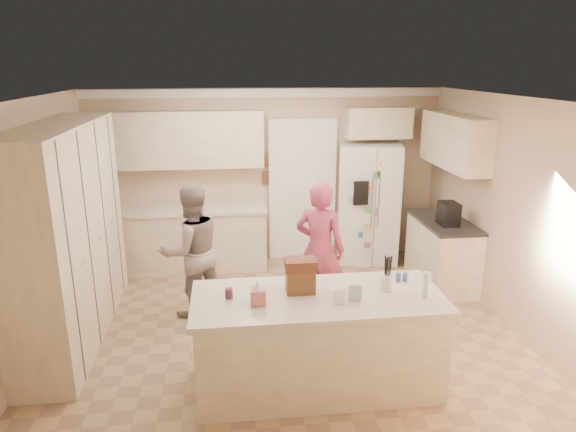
{
  "coord_description": "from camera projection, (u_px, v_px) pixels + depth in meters",
  "views": [
    {
      "loc": [
        -0.58,
        -5.27,
        2.94
      ],
      "look_at": [
        0.1,
        0.35,
        1.25
      ],
      "focal_mm": 32.0,
      "sensor_mm": 36.0,
      "label": 1
    }
  ],
  "objects": [
    {
      "name": "floor",
      "position": [
        283.0,
        329.0,
        5.92
      ],
      "size": [
        5.2,
        4.6,
        0.02
      ],
      "primitive_type": "cube",
      "color": "#9F805B",
      "rests_on": "ground"
    },
    {
      "name": "ceiling",
      "position": [
        282.0,
        97.0,
        5.17
      ],
      "size": [
        5.2,
        4.6,
        0.02
      ],
      "primitive_type": "cube",
      "color": "white",
      "rests_on": "wall_back"
    },
    {
      "name": "wall_back",
      "position": [
        266.0,
        176.0,
        7.74
      ],
      "size": [
        5.2,
        0.02,
        2.6
      ],
      "primitive_type": "cube",
      "color": "#CEB195",
      "rests_on": "ground"
    },
    {
      "name": "wall_front",
      "position": [
        321.0,
        325.0,
        3.35
      ],
      "size": [
        5.2,
        0.02,
        2.6
      ],
      "primitive_type": "cube",
      "color": "#CEB195",
      "rests_on": "ground"
    },
    {
      "name": "wall_left",
      "position": [
        30.0,
        230.0,
        5.25
      ],
      "size": [
        0.02,
        4.6,
        2.6
      ],
      "primitive_type": "cube",
      "color": "#CEB195",
      "rests_on": "ground"
    },
    {
      "name": "wall_right",
      "position": [
        510.0,
        213.0,
        5.85
      ],
      "size": [
        0.02,
        4.6,
        2.6
      ],
      "primitive_type": "cube",
      "color": "#CEB195",
      "rests_on": "ground"
    },
    {
      "name": "crown_back",
      "position": [
        265.0,
        93.0,
        7.34
      ],
      "size": [
        5.2,
        0.08,
        0.12
      ],
      "primitive_type": "cube",
      "color": "white",
      "rests_on": "wall_back"
    },
    {
      "name": "pantry_bank",
      "position": [
        68.0,
        234.0,
        5.51
      ],
      "size": [
        0.6,
        2.6,
        2.35
      ],
      "primitive_type": "cube",
      "color": "beige",
      "rests_on": "floor"
    },
    {
      "name": "back_base_cab",
      "position": [
        191.0,
        240.0,
        7.56
      ],
      "size": [
        2.2,
        0.6,
        0.88
      ],
      "primitive_type": "cube",
      "color": "beige",
      "rests_on": "floor"
    },
    {
      "name": "back_countertop",
      "position": [
        189.0,
        210.0,
        7.42
      ],
      "size": [
        2.24,
        0.63,
        0.04
      ],
      "primitive_type": "cube",
      "color": "beige",
      "rests_on": "back_base_cab"
    },
    {
      "name": "back_upper_cab",
      "position": [
        186.0,
        140.0,
        7.26
      ],
      "size": [
        2.2,
        0.35,
        0.8
      ],
      "primitive_type": "cube",
      "color": "beige",
      "rests_on": "wall_back"
    },
    {
      "name": "doorway_opening",
      "position": [
        302.0,
        192.0,
        7.85
      ],
      "size": [
        0.9,
        0.06,
        2.1
      ],
      "primitive_type": "cube",
      "color": "black",
      "rests_on": "floor"
    },
    {
      "name": "doorway_casing",
      "position": [
        302.0,
        192.0,
        7.82
      ],
      "size": [
        1.02,
        0.03,
        2.22
      ],
      "primitive_type": "cube",
      "color": "white",
      "rests_on": "floor"
    },
    {
      "name": "wall_frame_upper",
      "position": [
        267.0,
        160.0,
        7.64
      ],
      "size": [
        0.15,
        0.02,
        0.2
      ],
      "primitive_type": "cube",
      "color": "brown",
      "rests_on": "wall_back"
    },
    {
      "name": "wall_frame_lower",
      "position": [
        267.0,
        178.0,
        7.71
      ],
      "size": [
        0.15,
        0.02,
        0.2
      ],
      "primitive_type": "cube",
      "color": "brown",
      "rests_on": "wall_back"
    },
    {
      "name": "refrigerator",
      "position": [
        368.0,
        203.0,
        7.79
      ],
      "size": [
        1.02,
        0.86,
        1.8
      ],
      "primitive_type": "cube",
      "rotation": [
        0.0,
        0.0,
        -0.2
      ],
      "color": "white",
      "rests_on": "floor"
    },
    {
      "name": "fridge_seam",
      "position": [
        375.0,
        209.0,
        7.46
      ],
      "size": [
        0.02,
        0.02,
        1.78
      ],
      "primitive_type": "cube",
      "color": "gray",
      "rests_on": "refrigerator"
    },
    {
      "name": "fridge_dispenser",
      "position": [
        361.0,
        193.0,
        7.35
      ],
      "size": [
        0.22,
        0.03,
        0.35
      ],
      "primitive_type": "cube",
      "color": "black",
      "rests_on": "refrigerator"
    },
    {
      "name": "fridge_handle_l",
      "position": [
        372.0,
        200.0,
        7.39
      ],
      "size": [
        0.02,
        0.02,
        0.85
      ],
      "primitive_type": "cylinder",
      "color": "silver",
      "rests_on": "refrigerator"
    },
    {
      "name": "fridge_handle_r",
      "position": [
        379.0,
        199.0,
        7.41
      ],
      "size": [
        0.02,
        0.02,
        0.85
      ],
      "primitive_type": "cylinder",
      "color": "silver",
      "rests_on": "refrigerator"
    },
    {
      "name": "over_fridge_cab",
      "position": [
        378.0,
        123.0,
        7.53
      ],
      "size": [
        0.95,
        0.35,
        0.45
      ],
      "primitive_type": "cube",
      "color": "beige",
      "rests_on": "wall_back"
    },
    {
      "name": "right_base_cab",
      "position": [
        442.0,
        254.0,
        7.01
      ],
      "size": [
        0.6,
        1.2,
        0.88
      ],
      "primitive_type": "cube",
      "color": "beige",
      "rests_on": "floor"
    },
    {
      "name": "right_countertop",
      "position": [
        444.0,
        222.0,
        6.88
      ],
      "size": [
        0.63,
        1.24,
        0.04
      ],
      "primitive_type": "cube",
      "color": "#2D2B28",
      "rests_on": "right_base_cab"
    },
    {
      "name": "right_upper_cab",
      "position": [
        455.0,
        141.0,
        6.78
      ],
      "size": [
        0.35,
        1.5,
        0.7
      ],
      "primitive_type": "cube",
      "color": "beige",
      "rests_on": "wall_right"
    },
    {
      "name": "coffee_maker",
      "position": [
        449.0,
        214.0,
        6.63
      ],
      "size": [
        0.22,
        0.28,
        0.3
      ],
      "primitive_type": "cube",
      "color": "black",
      "rests_on": "right_countertop"
    },
    {
      "name": "island_base",
      "position": [
        317.0,
        343.0,
        4.77
      ],
      "size": [
        2.2,
        0.9,
        0.88
      ],
      "primitive_type": "cube",
      "color": "beige",
      "rests_on": "floor"
    },
    {
      "name": "island_top",
      "position": [
        318.0,
        298.0,
        4.64
      ],
      "size": [
        2.28,
        0.96,
        0.05
      ],
      "primitive_type": "cube",
      "color": "beige",
      "rests_on": "island_base"
    },
    {
      "name": "utensil_crock",
      "position": [
        387.0,
        282.0,
        4.73
      ],
      "size": [
        0.13,
        0.13,
        0.15
      ],
      "primitive_type": "cylinder",
      "color": "white",
      "rests_on": "island_top"
    },
    {
      "name": "tissue_box",
      "position": [
        258.0,
        297.0,
        4.45
      ],
      "size": [
        0.13,
        0.13,
        0.14
      ],
      "primitive_type": "cube",
      "color": "#CA6E70",
      "rests_on": "island_top"
    },
    {
      "name": "tissue_plume",
      "position": [
        258.0,
        285.0,
        4.42
      ],
      "size": [
        0.08,
        0.08,
        0.08
      ],
      "primitive_type": "cone",
      "color": "white",
      "rests_on": "tissue_box"
    },
    {
      "name": "dollhouse_body",
      "position": [
        300.0,
        281.0,
        4.68
      ],
      "size": [
        0.26,
        0.18,
        0.22
      ],
      "primitive_type": "cube",
      "color": "brown",
      "rests_on": "island_top"
    },
    {
      "name": "dollhouse_roof",
      "position": [
        300.0,
        264.0,
        4.63
      ],
      "size": [
        0.28,
        0.2,
        0.1
      ],
      "primitive_type": "cube",
      "color": "#592D1E",
      "rests_on": "dollhouse_body"
    },
    {
      "name": "jam_jar",
      "position": [
        229.0,
        293.0,
        4.57
      ],
      "size": [
        0.07,
        0.07,
        0.09
      ],
      "primitive_type": "cylinder",
      "color": "#59263F",
      "rests_on": "island_top"
    },
    {
      "name": "greeting_card_a",
      "position": [
        339.0,
        296.0,
        4.43
      ],
      "size": [
        0.12,
        0.06,
        0.16
      ],
      "primitive_type": "cube",
      "rotation": [
        0.15,
        0.0,
        0.2
      ],
      "color": "white",
      "rests_on": "island_top"
    },
    {
      "name": "greeting_card_b",
      "position": [
        355.0,
        293.0,
        4.5
      ],
      "size": [
        0.12,
        0.05,
        0.16
      ],
      "primitive_type": "cube",
      "rotation": [
        0.15,
        0.0,
        -0.1
      ],
      "color": "silver",
      "rests_on": "island_top"
    },
    {
      "name": "water_bottle",
      "position": [
        426.0,
        285.0,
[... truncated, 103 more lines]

